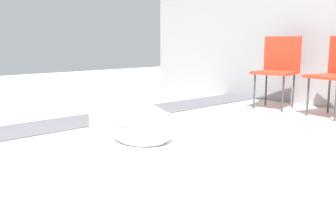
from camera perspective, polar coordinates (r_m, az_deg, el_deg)
The scene contains 4 objects.
ground_plane at distance 2.77m, azimuth -4.86°, elevation -6.20°, with size 14.00×14.00×0.00m, color #B7B2A8.
gravel_strip at distance 4.05m, azimuth -10.24°, elevation -0.93°, with size 0.56×8.00×0.01m, color #4C4C51.
toilet at distance 2.53m, azimuth -4.96°, elevation -2.61°, with size 0.67×0.45×0.52m.
folding_chair_left at distance 4.83m, azimuth 15.74°, elevation 6.70°, with size 0.52×0.52×0.83m.
Camera 1 is at (2.10, -1.62, 0.78)m, focal length 42.00 mm.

